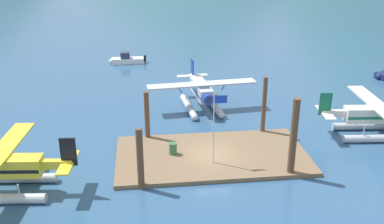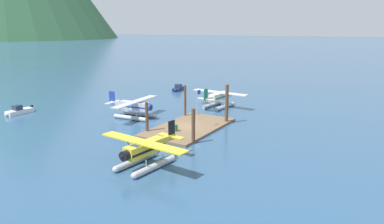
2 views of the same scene
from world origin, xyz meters
The scene contains 12 objects.
ground_plane centered at (0.00, 0.00, 0.00)m, with size 1200.00×1200.00×0.00m, color #2D5175.
dock_platform centered at (0.00, 0.00, 0.15)m, with size 14.26×7.70×0.30m, color brown.
piling_near_left centered at (-5.31, -3.80, 2.15)m, with size 0.44×0.44×4.29m, color brown.
piling_near_right centered at (4.96, -3.35, 2.84)m, with size 0.49×0.49×5.68m, color brown.
piling_far_left centered at (-4.71, 3.59, 2.08)m, with size 0.40×0.40×4.16m, color brown.
piling_far_right centered at (4.91, 3.63, 2.51)m, with size 0.36×0.36×5.02m, color brown.
flagpole centered at (-0.01, -1.36, 3.63)m, with size 0.95×0.10×5.28m.
fuel_drum centered at (-2.90, 0.32, 0.74)m, with size 0.62×0.62×0.88m.
seaplane_yellow_port_aft centered at (-13.92, -3.27, 1.58)m, with size 7.96×10.49×3.84m.
seaplane_silver_bow_centre centered at (0.61, 10.08, 1.58)m, with size 10.48×7.96×3.84m.
seaplane_cream_stbd_fwd centered at (13.87, 2.23, 1.58)m, with size 7.96×10.48×3.84m.
boat_white_open_north centered at (-6.91, 27.86, 0.49)m, with size 4.89×1.54×1.50m.
Camera 1 is at (-4.95, -28.69, 15.22)m, focal length 40.51 mm.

